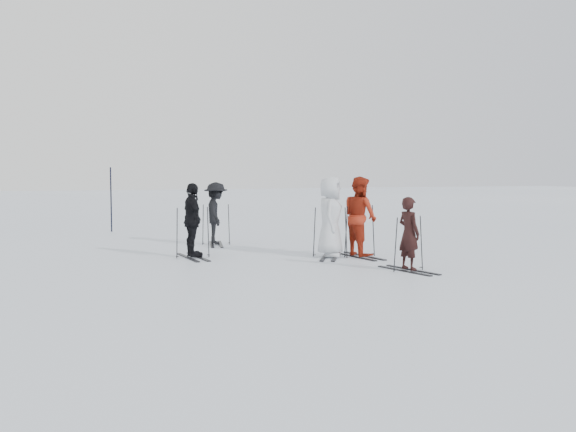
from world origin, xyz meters
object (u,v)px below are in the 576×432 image
at_px(skier_near_dark, 409,235).
at_px(skier_red, 360,217).
at_px(skier_uphill_far, 216,214).
at_px(skier_grey, 330,218).
at_px(piste_marker, 111,200).
at_px(skier_uphill_left, 193,221).

xyz_separation_m(skier_near_dark, skier_red, (0.04, 2.36, 0.20)).
distance_m(skier_red, skier_uphill_far, 4.57).
xyz_separation_m(skier_red, skier_uphill_far, (-2.68, 3.70, -0.09)).
bearing_deg(skier_uphill_far, skier_grey, -139.43).
height_order(skier_grey, piste_marker, piste_marker).
xyz_separation_m(skier_near_dark, skier_grey, (-0.67, 2.52, 0.20)).
bearing_deg(piste_marker, skier_uphill_far, -64.08).
bearing_deg(skier_uphill_left, skier_near_dark, -138.16).
bearing_deg(skier_red, skier_uphill_far, 28.45).
xyz_separation_m(skier_near_dark, skier_uphill_left, (-3.81, 3.57, 0.13)).
distance_m(skier_uphill_left, skier_uphill_far, 2.75).
height_order(skier_near_dark, skier_uphill_far, skier_uphill_far).
bearing_deg(skier_uphill_left, skier_red, -112.50).
xyz_separation_m(skier_uphill_left, skier_uphill_far, (1.18, 2.49, -0.01)).
xyz_separation_m(skier_red, piste_marker, (-5.14, 8.75, 0.15)).
height_order(skier_red, skier_grey, skier_red).
height_order(skier_grey, skier_uphill_left, skier_grey).
height_order(skier_grey, skier_uphill_far, skier_grey).
xyz_separation_m(skier_red, skier_uphill_left, (-3.86, 1.21, -0.08)).
distance_m(skier_grey, skier_uphill_left, 3.31).
bearing_deg(skier_uphill_left, piste_marker, 4.54).
xyz_separation_m(skier_uphill_left, piste_marker, (-1.28, 7.54, 0.22)).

